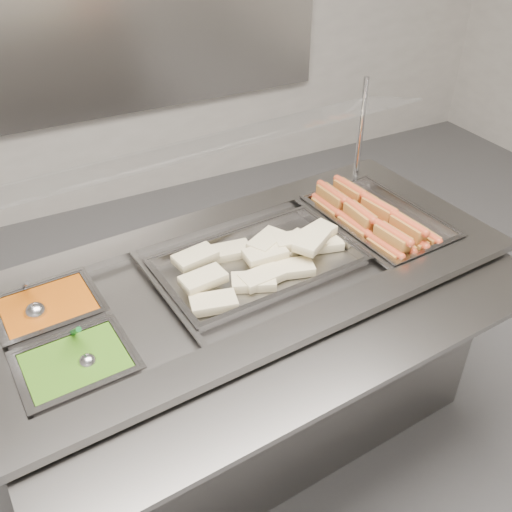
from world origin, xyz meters
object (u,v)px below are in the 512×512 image
ladle (35,311)px  serving_spoon (86,357)px  pan_wraps (258,266)px  sneeze_guard (210,147)px  pan_hotdogs (377,225)px  steam_counter (245,357)px

ladle → serving_spoon: size_ratio=1.10×
pan_wraps → serving_spoon: serving_spoon is taller
sneeze_guard → pan_hotdogs: bearing=-15.2°
pan_wraps → serving_spoon: 0.63m
steam_counter → pan_wraps: bearing=4.1°
serving_spoon → pan_wraps: bearing=16.6°
sneeze_guard → serving_spoon: size_ratio=9.61×
sneeze_guard → pan_wraps: 0.41m
pan_hotdogs → pan_wraps: 0.52m
steam_counter → ladle: size_ratio=10.13×
pan_wraps → ladle: bearing=174.2°
ladle → steam_counter: bearing=-6.7°
steam_counter → pan_hotdogs: size_ratio=3.38×
sneeze_guard → ladle: (-0.62, -0.13, -0.33)m
sneeze_guard → pan_hotdogs: (0.58, -0.16, -0.37)m
steam_counter → sneeze_guard: bearing=94.1°
sneeze_guard → pan_wraps: bearing=-70.6°
steam_counter → serving_spoon: size_ratio=11.15×
steam_counter → pan_wraps: 0.39m
sneeze_guard → pan_hotdogs: 0.71m
pan_wraps → ladle: 0.69m
pan_wraps → serving_spoon: size_ratio=4.08×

